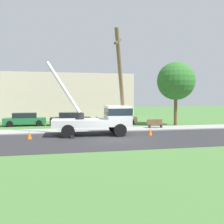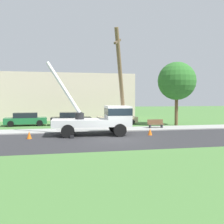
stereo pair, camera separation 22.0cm
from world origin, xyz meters
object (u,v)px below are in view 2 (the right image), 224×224
object	(u,v)px
leaning_utility_pole	(121,81)
parked_sedan_black	(71,119)
parked_sedan_green	(26,119)
roadside_tree_near	(177,81)
traffic_cone_behind	(29,135)
traffic_cone_ahead	(150,132)
utility_truck	(102,118)
park_bench	(156,124)
parked_sedan_tan	(117,118)
traffic_cone_curbside	(121,129)

from	to	relation	value
leaning_utility_pole	parked_sedan_black	xyz separation A→B (m)	(-3.70, 8.06, -3.66)
parked_sedan_green	roadside_tree_near	xyz separation A→B (m)	(16.13, -3.05, 4.12)
traffic_cone_behind	parked_sedan_green	bearing A→B (deg)	97.64
leaning_utility_pole	traffic_cone_ahead	distance (m)	4.80
utility_truck	park_bench	xyz separation A→B (m)	(5.86, 3.17, -0.95)
utility_truck	traffic_cone_ahead	world-z (taller)	utility_truck
traffic_cone_behind	traffic_cone_ahead	bearing A→B (deg)	-0.12
utility_truck	park_bench	bearing A→B (deg)	28.43
leaning_utility_pole	parked_sedan_green	bearing A→B (deg)	135.85
utility_truck	leaning_utility_pole	distance (m)	3.45
utility_truck	parked_sedan_green	bearing A→B (deg)	127.95
utility_truck	parked_sedan_tan	world-z (taller)	utility_truck
traffic_cone_behind	traffic_cone_curbside	world-z (taller)	same
traffic_cone_ahead	parked_sedan_green	bearing A→B (deg)	137.56
roadside_tree_near	traffic_cone_behind	bearing A→B (deg)	-155.85
utility_truck	parked_sedan_tan	size ratio (longest dim) A/B	1.50
traffic_cone_behind	utility_truck	bearing A→B (deg)	9.27
traffic_cone_ahead	traffic_cone_curbside	bearing A→B (deg)	127.86
traffic_cone_behind	traffic_cone_curbside	size ratio (longest dim) A/B	1.00
roadside_tree_near	traffic_cone_ahead	bearing A→B (deg)	-129.54
leaning_utility_pole	traffic_cone_ahead	bearing A→B (deg)	-34.30
utility_truck	roadside_tree_near	world-z (taller)	roadside_tree_near
leaning_utility_pole	parked_sedan_green	world-z (taller)	leaning_utility_pole
leaning_utility_pole	traffic_cone_behind	world-z (taller)	leaning_utility_pole
parked_sedan_green	park_bench	size ratio (longest dim) A/B	2.81
parked_sedan_green	roadside_tree_near	world-z (taller)	roadside_tree_near
traffic_cone_curbside	parked_sedan_tan	world-z (taller)	parked_sedan_tan
leaning_utility_pole	park_bench	distance (m)	6.31
traffic_cone_ahead	parked_sedan_black	xyz separation A→B (m)	(-5.78, 9.48, 0.43)
traffic_cone_ahead	traffic_cone_curbside	size ratio (longest dim) A/B	1.00
utility_truck	traffic_cone_behind	size ratio (longest dim) A/B	12.06
traffic_cone_ahead	parked_sedan_tan	distance (m)	9.08
traffic_cone_behind	traffic_cone_curbside	bearing A→B (deg)	17.50
traffic_cone_curbside	parked_sedan_green	bearing A→B (deg)	140.10
traffic_cone_curbside	parked_sedan_green	distance (m)	11.45
traffic_cone_behind	roadside_tree_near	xyz separation A→B (m)	(14.83, 6.65, 4.55)
utility_truck	roadside_tree_near	size ratio (longest dim) A/B	0.98
parked_sedan_green	parked_sedan_tan	xyz separation A→B (m)	(10.02, -0.67, 0.00)
park_bench	parked_sedan_green	bearing A→B (deg)	156.18
traffic_cone_behind	roadside_tree_near	world-z (taller)	roadside_tree_near
traffic_cone_curbside	parked_sedan_tan	bearing A→B (deg)	79.46
parked_sedan_black	traffic_cone_behind	bearing A→B (deg)	-110.55
traffic_cone_ahead	traffic_cone_behind	xyz separation A→B (m)	(-9.32, 0.02, 0.00)
parked_sedan_tan	roadside_tree_near	distance (m)	7.74
parked_sedan_black	parked_sedan_tan	world-z (taller)	same
parked_sedan_tan	park_bench	size ratio (longest dim) A/B	2.81
traffic_cone_curbside	utility_truck	bearing A→B (deg)	-142.99
utility_truck	leaning_utility_pole	xyz separation A→B (m)	(1.70, 0.49, 2.96)
traffic_cone_behind	parked_sedan_tan	bearing A→B (deg)	46.00
traffic_cone_behind	park_bench	xyz separation A→B (m)	(11.42, 4.08, 0.18)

